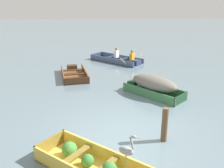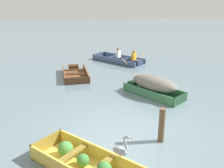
{
  "view_description": "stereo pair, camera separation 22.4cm",
  "coord_description": "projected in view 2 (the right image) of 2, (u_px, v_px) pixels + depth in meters",
  "views": [
    {
      "loc": [
        -0.77,
        -6.33,
        3.8
      ],
      "look_at": [
        -0.25,
        3.49,
        0.35
      ],
      "focal_mm": 40.0,
      "sensor_mm": 36.0,
      "label": 1
    },
    {
      "loc": [
        -0.55,
        -6.34,
        3.8
      ],
      "look_at": [
        -0.25,
        3.49,
        0.35
      ],
      "focal_mm": 40.0,
      "sensor_mm": 36.0,
      "label": 2
    }
  ],
  "objects": [
    {
      "name": "mooring_post",
      "position": [
        162.0,
        125.0,
        6.77
      ],
      "size": [
        0.17,
        0.17,
        1.0
      ],
      "primitive_type": "cylinder",
      "color": "brown",
      "rests_on": "ground"
    },
    {
      "name": "dinghy_yellow_foreground",
      "position": [
        87.0,
        165.0,
        5.7
      ],
      "size": [
        2.78,
        2.51,
        0.43
      ],
      "color": "#E5BC47",
      "rests_on": "ground"
    },
    {
      "name": "skiff_wooden_brown_mid_moored",
      "position": [
        75.0,
        74.0,
        12.66
      ],
      "size": [
        1.63,
        2.7,
        0.31
      ],
      "color": "brown",
      "rests_on": "ground"
    },
    {
      "name": "skiff_green_near_moored",
      "position": [
        153.0,
        85.0,
        10.02
      ],
      "size": [
        2.37,
        2.47,
        0.81
      ],
      "color": "#387047",
      "rests_on": "ground"
    },
    {
      "name": "heron_on_dinghy",
      "position": [
        121.0,
        150.0,
        5.0
      ],
      "size": [
        0.42,
        0.31,
        0.84
      ],
      "color": "olive",
      "rests_on": "dinghy_yellow_foreground"
    },
    {
      "name": "ground_plane",
      "position": [
        124.0,
        135.0,
        7.25
      ],
      "size": [
        80.0,
        80.0,
        0.0
      ],
      "primitive_type": "plane",
      "color": "slate"
    },
    {
      "name": "rowboat_slate_blue_with_crew",
      "position": [
        121.0,
        60.0,
        15.24
      ],
      "size": [
        3.28,
        3.19,
        0.89
      ],
      "color": "#475B7F",
      "rests_on": "ground"
    }
  ]
}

